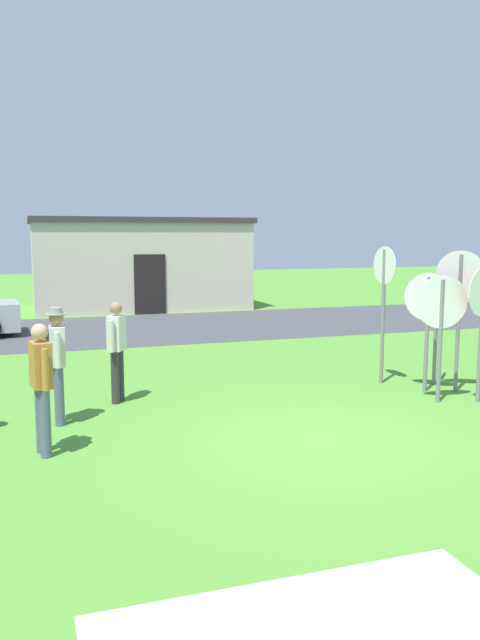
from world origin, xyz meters
TOP-DOWN VIEW (x-y plane):
  - ground_plane at (0.00, 0.00)m, footprint 80.00×80.00m
  - street_asphalt at (0.00, 11.22)m, footprint 60.00×6.40m
  - building_background at (0.45, 16.83)m, footprint 7.94×4.76m
  - stop_sign_leaning_left at (3.54, 1.73)m, footprint 0.73×0.44m
  - stop_sign_far_back at (3.04, 1.93)m, footprint 0.58×0.65m
  - stop_sign_nearest at (3.51, 2.33)m, footprint 0.50×0.57m
  - stop_sign_rear_left at (2.79, 1.20)m, footprint 0.87×0.20m
  - stop_sign_low_front at (2.63, 2.73)m, footprint 0.07×0.70m
  - person_near_signs at (-2.29, 2.94)m, footprint 0.36×0.52m
  - person_in_teal at (-3.30, 1.97)m, footprint 0.40×0.57m
  - person_on_left at (-3.54, 0.63)m, footprint 0.29×0.56m

SIDE VIEW (x-z plane):
  - ground_plane at x=0.00m, z-range 0.00..0.00m
  - street_asphalt at x=0.00m, z-range 0.00..0.01m
  - person_near_signs at x=-2.29m, z-range 0.11..1.80m
  - person_on_left at x=-3.54m, z-range 0.11..1.80m
  - person_in_teal at x=-3.30m, z-range 0.14..1.88m
  - stop_sign_nearest at x=3.51m, z-range 0.37..2.44m
  - stop_sign_far_back at x=3.04m, z-range 0.39..2.52m
  - stop_sign_rear_left at x=2.79m, z-range 0.40..2.53m
  - building_background at x=0.45m, z-range 0.01..3.40m
  - stop_sign_low_front at x=2.63m, z-range 0.45..3.02m
  - stop_sign_leaning_left at x=3.54m, z-range 0.48..3.00m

